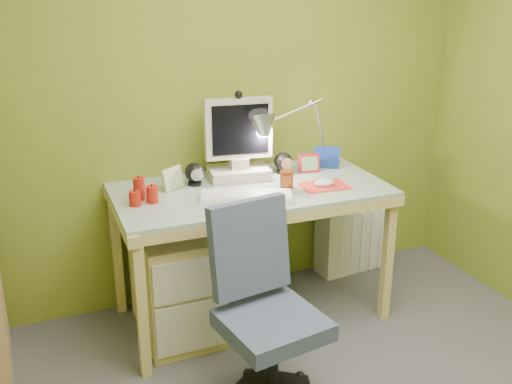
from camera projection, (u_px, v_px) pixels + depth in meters
name	position (u px, v px, depth m)	size (l,w,h in m)	color
wall_back	(216.00, 102.00, 3.45)	(3.20, 0.01, 2.40)	olive
desk	(251.00, 253.00, 3.42)	(1.48, 0.74, 0.80)	tan
monitor	(238.00, 135.00, 3.35)	(0.37, 0.21, 0.50)	beige
speaker_left	(194.00, 174.00, 3.30)	(0.11, 0.11, 0.13)	black
speaker_right	(283.00, 163.00, 3.49)	(0.11, 0.11, 0.13)	black
keyboard	(246.00, 196.00, 3.12)	(0.47, 0.15, 0.02)	white
mousepad	(324.00, 186.00, 3.29)	(0.25, 0.18, 0.01)	red
mouse	(324.00, 183.00, 3.29)	(0.12, 0.07, 0.04)	white
amber_tumbler	(287.00, 179.00, 3.26)	(0.07, 0.07, 0.10)	#923D15
candle_cluster	(141.00, 191.00, 3.05)	(0.16, 0.14, 0.12)	#AB1C0E
photo_frame_red	(309.00, 163.00, 3.52)	(0.13, 0.02, 0.11)	#B11237
photo_frame_blue	(327.00, 157.00, 3.60)	(0.15, 0.02, 0.13)	navy
photo_frame_green	(172.00, 178.00, 3.24)	(0.14, 0.02, 0.12)	#A3B47B
desk_lamp	(310.00, 118.00, 3.49)	(0.58, 0.25, 0.62)	#B4B3B8
task_chair	(273.00, 324.00, 2.66)	(0.48, 0.48, 0.87)	#3C4763
radiator	(349.00, 239.00, 4.02)	(0.44, 0.18, 0.44)	silver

